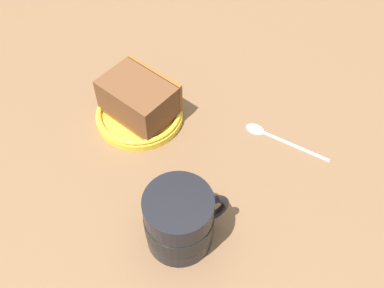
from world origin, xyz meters
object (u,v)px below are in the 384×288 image
(teaspoon, at_px, (270,134))
(small_plate, at_px, (140,113))
(cake_slice, at_px, (139,98))
(tea_mug, at_px, (180,220))

(teaspoon, bearing_deg, small_plate, -177.12)
(small_plate, bearing_deg, cake_slice, 63.46)
(small_plate, bearing_deg, teaspoon, 2.88)
(tea_mug, bearing_deg, teaspoon, 65.37)
(cake_slice, height_order, teaspoon, cake_slice)
(cake_slice, xyz_separation_m, teaspoon, (0.20, 0.01, -0.04))
(tea_mug, height_order, teaspoon, tea_mug)
(small_plate, distance_m, teaspoon, 0.21)
(small_plate, xyz_separation_m, teaspoon, (0.20, 0.01, -0.01))
(small_plate, distance_m, tea_mug, 0.22)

